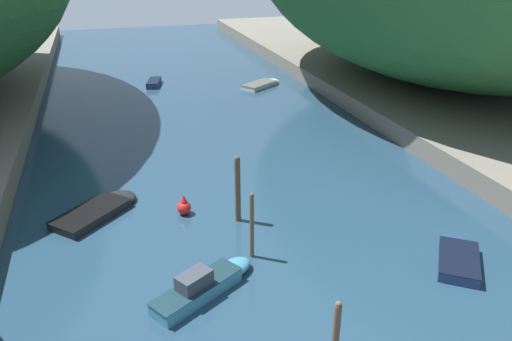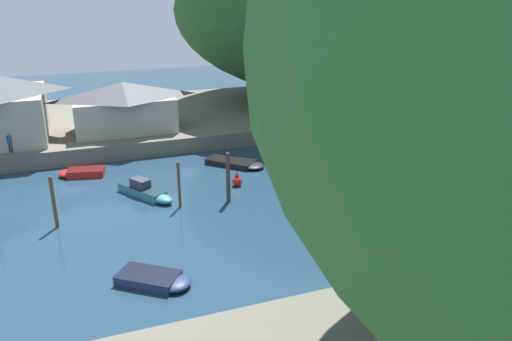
{
  "view_description": "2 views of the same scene",
  "coord_description": "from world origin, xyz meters",
  "px_view_note": "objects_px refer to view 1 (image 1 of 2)",
  "views": [
    {
      "loc": [
        -7.22,
        1.53,
        13.64
      ],
      "look_at": [
        0.46,
        26.28,
        1.79
      ],
      "focal_mm": 35.0,
      "sensor_mm": 36.0,
      "label": 1
    },
    {
      "loc": [
        30.53,
        14.54,
        14.67
      ],
      "look_at": [
        -1.67,
        26.44,
        1.94
      ],
      "focal_mm": 35.0,
      "sensor_mm": 36.0,
      "label": 2
    }
  ],
  "objects_px": {
    "boat_far_upstream": "(263,84)",
    "boat_open_rowboat": "(458,256)",
    "boat_cabin_cruiser": "(206,283)",
    "boat_moored_right": "(155,82)",
    "channel_buoy_near": "(184,207)",
    "boat_red_skiff": "(100,209)"
  },
  "relations": [
    {
      "from": "boat_open_rowboat",
      "to": "channel_buoy_near",
      "type": "xyz_separation_m",
      "value": [
        -11.55,
        8.23,
        0.2
      ]
    },
    {
      "from": "boat_red_skiff",
      "to": "boat_far_upstream",
      "type": "distance_m",
      "value": 28.55
    },
    {
      "from": "boat_far_upstream",
      "to": "boat_moored_right",
      "type": "height_order",
      "value": "boat_moored_right"
    },
    {
      "from": "boat_red_skiff",
      "to": "boat_open_rowboat",
      "type": "relative_size",
      "value": 1.24
    },
    {
      "from": "boat_cabin_cruiser",
      "to": "channel_buoy_near",
      "type": "bearing_deg",
      "value": 146.8
    },
    {
      "from": "boat_far_upstream",
      "to": "boat_open_rowboat",
      "type": "bearing_deg",
      "value": -36.16
    },
    {
      "from": "boat_far_upstream",
      "to": "boat_moored_right",
      "type": "bearing_deg",
      "value": -145.33
    },
    {
      "from": "boat_cabin_cruiser",
      "to": "channel_buoy_near",
      "type": "xyz_separation_m",
      "value": [
        0.24,
        6.96,
        0.05
      ]
    },
    {
      "from": "boat_red_skiff",
      "to": "channel_buoy_near",
      "type": "relative_size",
      "value": 4.43
    },
    {
      "from": "boat_red_skiff",
      "to": "boat_open_rowboat",
      "type": "xyz_separation_m",
      "value": [
        16.0,
        -9.73,
        0.03
      ]
    },
    {
      "from": "boat_cabin_cruiser",
      "to": "boat_moored_right",
      "type": "height_order",
      "value": "boat_cabin_cruiser"
    },
    {
      "from": "boat_open_rowboat",
      "to": "boat_cabin_cruiser",
      "type": "bearing_deg",
      "value": -149.35
    },
    {
      "from": "boat_open_rowboat",
      "to": "channel_buoy_near",
      "type": "bearing_deg",
      "value": -178.64
    },
    {
      "from": "boat_cabin_cruiser",
      "to": "channel_buoy_near",
      "type": "height_order",
      "value": "boat_cabin_cruiser"
    },
    {
      "from": "boat_moored_right",
      "to": "channel_buoy_near",
      "type": "relative_size",
      "value": 3.53
    },
    {
      "from": "boat_cabin_cruiser",
      "to": "boat_red_skiff",
      "type": "relative_size",
      "value": 0.99
    },
    {
      "from": "boat_cabin_cruiser",
      "to": "boat_far_upstream",
      "type": "bearing_deg",
      "value": 126.67
    },
    {
      "from": "boat_cabin_cruiser",
      "to": "channel_buoy_near",
      "type": "relative_size",
      "value": 4.41
    },
    {
      "from": "boat_red_skiff",
      "to": "boat_cabin_cruiser",
      "type": "bearing_deg",
      "value": -17.04
    },
    {
      "from": "boat_far_upstream",
      "to": "channel_buoy_near",
      "type": "bearing_deg",
      "value": -61.57
    },
    {
      "from": "boat_red_skiff",
      "to": "channel_buoy_near",
      "type": "bearing_deg",
      "value": 27.92
    },
    {
      "from": "boat_moored_right",
      "to": "boat_open_rowboat",
      "type": "distance_m",
      "value": 38.06
    }
  ]
}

